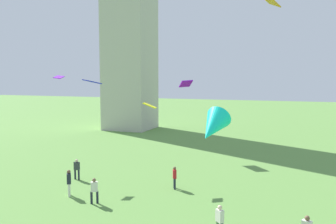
{
  "coord_description": "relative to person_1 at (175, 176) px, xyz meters",
  "views": [
    {
      "loc": [
        6.55,
        -5.48,
        7.97
      ],
      "look_at": [
        -2.2,
        18.52,
        5.46
      ],
      "focal_mm": 37.61,
      "sensor_mm": 36.0,
      "label": 1
    }
  ],
  "objects": [
    {
      "name": "kite_flying_1",
      "position": [
        -2.62,
        1.67,
        4.89
      ],
      "size": [
        1.11,
        0.88,
        0.44
      ],
      "rotation": [
        0.0,
        0.0,
        0.18
      ],
      "color": "yellow"
    },
    {
      "name": "person_4",
      "position": [
        4.62,
        -6.53,
        0.02
      ],
      "size": [
        0.48,
        0.47,
        1.65
      ],
      "rotation": [
        0.0,
        0.0,
        2.4
      ],
      "color": "#51754C",
      "rests_on": "ground_plane"
    },
    {
      "name": "kite_flying_8",
      "position": [
        -10.56,
        1.12,
        7.09
      ],
      "size": [
        0.8,
        1.03,
        0.31
      ],
      "rotation": [
        0.0,
        0.0,
        1.78
      ],
      "color": "#8920E0"
    },
    {
      "name": "kite_flying_2",
      "position": [
        3.61,
        -3.94,
        4.24
      ],
      "size": [
        2.01,
        2.8,
        2.32
      ],
      "rotation": [
        0.0,
        0.0,
        6.06
      ],
      "color": "#10DECB"
    },
    {
      "name": "person_3",
      "position": [
        -7.93,
        -0.46,
        0.01
      ],
      "size": [
        0.5,
        0.28,
        1.63
      ],
      "rotation": [
        0.0,
        0.0,
        3.05
      ],
      "color": "#1E2333",
      "rests_on": "ground_plane"
    },
    {
      "name": "person_1",
      "position": [
        0.0,
        0.0,
        0.0
      ],
      "size": [
        0.39,
        0.48,
        1.62
      ],
      "rotation": [
        0.0,
        0.0,
        1.98
      ],
      "color": "#1E2333",
      "rests_on": "ground_plane"
    },
    {
      "name": "kite_flying_0",
      "position": [
        6.45,
        -1.88,
        11.41
      ],
      "size": [
        1.15,
        1.45,
        0.66
      ],
      "rotation": [
        0.0,
        0.0,
        4.34
      ],
      "color": "orange"
    },
    {
      "name": "kite_flying_7",
      "position": [
        -2.75,
        11.51,
        6.41
      ],
      "size": [
        1.78,
        1.97,
        0.8
      ],
      "rotation": [
        0.0,
        0.0,
        2.1
      ],
      "color": "#900EE8"
    },
    {
      "name": "kite_flying_3",
      "position": [
        -4.82,
        -2.95,
        6.77
      ],
      "size": [
        1.06,
        1.28,
        0.35
      ],
      "rotation": [
        0.0,
        0.0,
        4.39
      ],
      "color": "#1E26CE"
    },
    {
      "name": "person_5",
      "position": [
        -3.79,
        -4.59,
        0.02
      ],
      "size": [
        0.49,
        0.44,
        1.65
      ],
      "rotation": [
        0.0,
        0.0,
        0.56
      ],
      "color": "#1E2333",
      "rests_on": "ground_plane"
    },
    {
      "name": "person_2",
      "position": [
        -6.19,
        -3.9,
        0.1
      ],
      "size": [
        0.48,
        0.54,
        1.79
      ],
      "rotation": [
        0.0,
        0.0,
        5.31
      ],
      "color": "silver",
      "rests_on": "ground_plane"
    }
  ]
}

